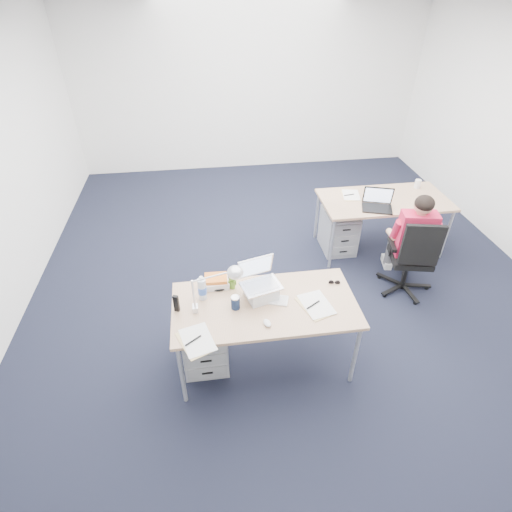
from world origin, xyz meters
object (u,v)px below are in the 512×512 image
Objects in this scene: far_cup at (418,184)px; can_koozie at (235,302)px; desk_far at (384,202)px; sunglasses at (334,283)px; desk_lamp at (210,289)px; drawer_pedestal_far at (339,231)px; desk_near at (265,308)px; computer_mouse at (267,323)px; water_bottle at (202,288)px; cordless_phone at (176,303)px; dark_laptop at (379,200)px; seated_person at (410,239)px; bear_figurine at (232,282)px; silver_laptop at (261,282)px; drawer_pedestal_near at (205,340)px; wireless_keyboard at (270,299)px; headphones at (219,284)px; book_stack at (217,281)px; office_chair at (407,270)px.

can_koozie is at bearing -143.12° from far_cup.
sunglasses is (-1.12, -1.51, 0.06)m from desk_far.
drawer_pedestal_far is at bearing 37.51° from desk_lamp.
desk_near is 17.39× the size of computer_mouse.
sunglasses reaches higher than drawer_pedestal_far.
water_bottle is (-2.33, -1.55, 0.17)m from desk_far.
can_koozie is at bearing -140.28° from desk_far.
dark_laptop is (2.35, 1.44, 0.05)m from cordless_phone.
seated_person is at bearing -47.79° from dark_laptop.
bear_figurine is at bearing 135.33° from desk_near.
cordless_phone is at bearing -139.59° from drawer_pedestal_far.
desk_near is at bearing -140.64° from seated_person.
silver_laptop is 2.82× the size of can_koozie.
water_bottle is (-0.27, 0.16, 0.06)m from can_koozie.
desk_lamp is at bearing -134.78° from drawer_pedestal_far.
far_cup reaches higher than desk_near.
silver_laptop reaches higher than drawer_pedestal_near.
dark_laptop is (1.60, 1.46, 0.17)m from desk_near.
wireless_keyboard is at bearing -156.95° from sunglasses.
water_bottle is (-0.53, 0.15, 0.17)m from desk_near.
far_cup is at bearing 26.94° from desk_lamp.
drawer_pedestal_near is at bearing 37.68° from cordless_phone.
headphones is (-2.18, -1.40, 0.07)m from desk_far.
computer_mouse is at bearing -122.97° from drawer_pedestal_far.
water_bottle reaches higher than book_stack.
desk_lamp reaches higher than dark_laptop.
desk_near is 0.53m from desk_lamp.
headphones is at bearing 66.80° from desk_lamp.
office_chair reaches higher than desk_far.
dark_laptop reaches higher than bear_figurine.
cordless_phone is (-2.57, -0.95, 0.21)m from seated_person.
seated_person is (0.03, 0.17, 0.32)m from office_chair.
seated_person is 2.69× the size of desk_lamp.
seated_person is 1.12m from far_cup.
computer_mouse reaches higher than sunglasses.
can_koozie reaches higher than book_stack.
wireless_keyboard is 0.81m from cordless_phone.
bear_figurine is at bearing -128.36° from dark_laptop.
headphones is (-0.36, 0.55, 0.00)m from computer_mouse.
desk_lamp is at bearing -66.34° from water_bottle.
dark_laptop is at bearing 60.70° from wireless_keyboard.
seated_person is at bearing 15.38° from desk_lamp.
desk_near is 2.20m from drawer_pedestal_far.
can_koozie is 0.36× the size of dark_laptop.
silver_laptop reaches higher than book_stack.
drawer_pedestal_far is 2.19m from silver_laptop.
water_bottle is at bearing 127.84° from computer_mouse.
desk_far is at bearing 33.57° from water_bottle.
desk_near is 4.56× the size of silver_laptop.
desk_near is at bearing -143.83° from office_chair.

